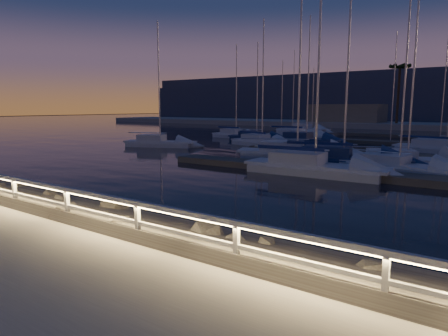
{
  "coord_description": "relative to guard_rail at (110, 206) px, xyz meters",
  "views": [
    {
      "loc": [
        8.42,
        -6.75,
        3.41
      ],
      "look_at": [
        0.87,
        4.0,
        1.39
      ],
      "focal_mm": 32.0,
      "sensor_mm": 36.0,
      "label": 1
    }
  ],
  "objects": [
    {
      "name": "sailboat_j",
      "position": [
        -9.45,
        34.28,
        -0.93
      ],
      "size": [
        8.08,
        2.67,
        13.63
      ],
      "rotation": [
        0.0,
        0.0,
        -0.03
      ],
      "color": "navy",
      "rests_on": "ground"
    },
    {
      "name": "palm_left",
      "position": [
        -7.93,
        72.0,
        9.36
      ],
      "size": [
        3.0,
        3.0,
        11.2
      ],
      "color": "#4F3924",
      "rests_on": "ground"
    },
    {
      "name": "sailboat_i",
      "position": [
        -20.12,
        36.5,
        -0.94
      ],
      "size": [
        7.13,
        2.87,
        11.88
      ],
      "rotation": [
        0.0,
        0.0,
        -0.12
      ],
      "color": "silver",
      "rests_on": "ground"
    },
    {
      "name": "sailboat_h",
      "position": [
        3.06,
        22.31,
        -0.96
      ],
      "size": [
        8.57,
        5.51,
        14.15
      ],
      "rotation": [
        0.0,
        0.0,
        0.42
      ],
      "color": "silver",
      "rests_on": "ground"
    },
    {
      "name": "sailboat_f",
      "position": [
        -12.15,
        29.26,
        -0.94
      ],
      "size": [
        7.77,
        4.0,
        12.76
      ],
      "rotation": [
        0.0,
        0.0,
        -0.26
      ],
      "color": "silver",
      "rests_on": "ground"
    },
    {
      "name": "sailboat_g",
      "position": [
        -4.92,
        21.94,
        -0.91
      ],
      "size": [
        9.51,
        5.73,
        15.66
      ],
      "rotation": [
        0.0,
        0.0,
        0.37
      ],
      "color": "silver",
      "rests_on": "ground"
    },
    {
      "name": "harbor_water",
      "position": [
        0.07,
        31.22,
        -1.74
      ],
      "size": [
        400.0,
        440.0,
        0.6
      ],
      "color": "black",
      "rests_on": "ground"
    },
    {
      "name": "sailboat_c",
      "position": [
        -0.72,
        20.41,
        -0.92
      ],
      "size": [
        9.25,
        4.3,
        15.16
      ],
      "rotation": [
        0.0,
        0.0,
        0.19
      ],
      "color": "navy",
      "rests_on": "ground"
    },
    {
      "name": "sailboat_b",
      "position": [
        -0.82,
        15.65,
        -0.91
      ],
      "size": [
        8.61,
        2.94,
        14.48
      ],
      "rotation": [
        0.0,
        0.0,
        0.04
      ],
      "color": "silver",
      "rests_on": "ground"
    },
    {
      "name": "sailboat_l",
      "position": [
        4.24,
        32.84,
        -0.95
      ],
      "size": [
        8.87,
        3.82,
        14.54
      ],
      "rotation": [
        0.0,
        0.0,
        -0.15
      ],
      "color": "silver",
      "rests_on": "ground"
    },
    {
      "name": "ground",
      "position": [
        0.07,
        0.0,
        -0.77
      ],
      "size": [
        400.0,
        400.0,
        0.0
      ],
      "primitive_type": "plane",
      "color": "#A5A195",
      "rests_on": "ground"
    },
    {
      "name": "floating_docks",
      "position": [
        0.07,
        32.5,
        -1.17
      ],
      "size": [
        22.0,
        36.0,
        0.4
      ],
      "color": "#59534A",
      "rests_on": "ground"
    },
    {
      "name": "distant_hills",
      "position": [
        -22.06,
        133.69,
        3.96
      ],
      "size": [
        230.0,
        37.5,
        18.0
      ],
      "color": "#373E56",
      "rests_on": "ground"
    },
    {
      "name": "sailboat_a",
      "position": [
        -20.12,
        22.43,
        -0.93
      ],
      "size": [
        7.46,
        4.48,
        12.38
      ],
      "rotation": [
        0.0,
        0.0,
        0.37
      ],
      "color": "silver",
      "rests_on": "ground"
    },
    {
      "name": "sailboat_n",
      "position": [
        -12.84,
        39.53,
        -0.91
      ],
      "size": [
        8.48,
        2.67,
        14.36
      ],
      "rotation": [
        0.0,
        0.0,
        -0.01
      ],
      "color": "silver",
      "rests_on": "ground"
    },
    {
      "name": "riprap",
      "position": [
        -4.17,
        1.24,
        -0.94
      ],
      "size": [
        21.96,
        3.18,
        1.44
      ],
      "color": "slate",
      "rests_on": "ground"
    },
    {
      "name": "sailboat_e",
      "position": [
        -16.11,
        34.86,
        -0.95
      ],
      "size": [
        7.02,
        3.33,
        11.6
      ],
      "rotation": [
        0.0,
        0.0,
        0.21
      ],
      "color": "navy",
      "rests_on": "ground"
    },
    {
      "name": "guard_rail",
      "position": [
        0.0,
        0.0,
        0.0
      ],
      "size": [
        44.11,
        0.12,
        1.06
      ],
      "color": "silver",
      "rests_on": "ground"
    },
    {
      "name": "far_shore",
      "position": [
        -0.06,
        74.05,
        -0.48
      ],
      "size": [
        160.0,
        14.0,
        5.2
      ],
      "color": "#A5A195",
      "rests_on": "ground"
    },
    {
      "name": "sailboat_m",
      "position": [
        -17.85,
        53.83,
        -0.91
      ],
      "size": [
        8.12,
        4.24,
        13.4
      ],
      "rotation": [
        0.0,
        0.0,
        -0.27
      ],
      "color": "silver",
      "rests_on": "ground"
    },
    {
      "name": "sailboat_d",
      "position": [
        3.14,
        19.52,
        -0.98
      ],
      "size": [
        7.9,
        3.83,
        12.89
      ],
      "rotation": [
        0.0,
        0.0,
        -0.22
      ],
      "color": "silver",
      "rests_on": "ground"
    }
  ]
}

